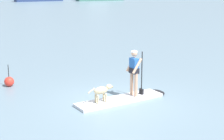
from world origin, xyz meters
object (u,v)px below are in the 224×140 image
at_px(person_paddler, 134,69).
at_px(marker_buoy, 9,81).
at_px(dog, 102,91).
at_px(paddleboard, 125,99).

relative_size(person_paddler, marker_buoy, 1.88).
xyz_separation_m(person_paddler, dog, (-1.29, -0.38, -0.58)).
height_order(dog, marker_buoy, marker_buoy).
height_order(person_paddler, dog, person_paddler).
bearing_deg(paddleboard, marker_buoy, 143.55).
bearing_deg(marker_buoy, person_paddler, -33.01).
height_order(paddleboard, dog, dog).
bearing_deg(marker_buoy, dog, -46.33).
bearing_deg(paddleboard, person_paddler, 16.35).
xyz_separation_m(paddleboard, marker_buoy, (-3.97, 2.94, 0.15)).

